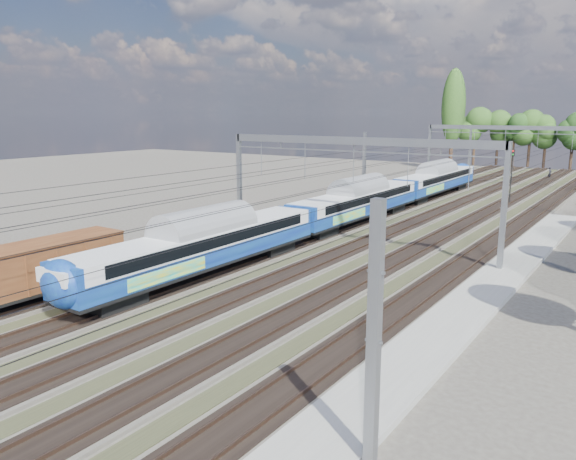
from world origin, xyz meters
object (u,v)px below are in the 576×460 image
Objects in this scene: worker at (550,173)px; emu_train at (357,197)px; freight_boxcar at (15,274)px; signal_near at (512,170)px.

emu_train is at bearing -172.76° from worker.
freight_boxcar is (-4.50, -32.43, -0.65)m from emu_train.
signal_near reaches higher than worker.
freight_boxcar is at bearing -172.28° from worker.
worker is (8.63, 53.29, -1.76)m from emu_train.
emu_train is at bearing -126.08° from signal_near.
signal_near is (9.35, 22.22, 1.41)m from emu_train.
signal_near is at bearing 75.77° from freight_boxcar.
emu_train is 10.24× the size of signal_near.
signal_near is at bearing -162.24° from worker.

